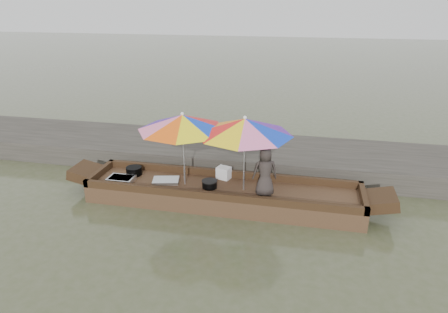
% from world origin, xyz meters
% --- Properties ---
extents(water, '(80.00, 80.00, 0.00)m').
position_xyz_m(water, '(0.00, 0.00, 0.00)').
color(water, '#414829').
rests_on(water, ground).
extents(dock, '(22.00, 2.20, 0.50)m').
position_xyz_m(dock, '(0.00, 2.20, 0.25)').
color(dock, '#2D2B26').
rests_on(dock, ground).
extents(boat_hull, '(5.63, 1.20, 0.35)m').
position_xyz_m(boat_hull, '(0.00, 0.00, 0.17)').
color(boat_hull, '#352115').
rests_on(boat_hull, water).
extents(cooking_pot, '(0.34, 0.34, 0.18)m').
position_xyz_m(cooking_pot, '(-2.06, 0.22, 0.44)').
color(cooking_pot, black).
rests_on(cooking_pot, boat_hull).
extents(tray_crayfish, '(0.55, 0.38, 0.09)m').
position_xyz_m(tray_crayfish, '(-2.19, -0.15, 0.39)').
color(tray_crayfish, silver).
rests_on(tray_crayfish, boat_hull).
extents(tray_scallop, '(0.62, 0.49, 0.06)m').
position_xyz_m(tray_scallop, '(-1.24, 0.01, 0.38)').
color(tray_scallop, silver).
rests_on(tray_scallop, boat_hull).
extents(charcoal_grill, '(0.30, 0.30, 0.14)m').
position_xyz_m(charcoal_grill, '(-0.27, -0.06, 0.42)').
color(charcoal_grill, black).
rests_on(charcoal_grill, boat_hull).
extents(supply_bag, '(0.33, 0.29, 0.26)m').
position_xyz_m(supply_bag, '(-0.08, 0.45, 0.48)').
color(supply_bag, silver).
rests_on(supply_bag, boat_hull).
extents(vendor, '(0.56, 0.45, 1.00)m').
position_xyz_m(vendor, '(0.87, -0.13, 0.85)').
color(vendor, '#2F2926').
rests_on(vendor, boat_hull).
extents(umbrella_bow, '(2.09, 2.09, 1.55)m').
position_xyz_m(umbrella_bow, '(-0.82, 0.00, 1.12)').
color(umbrella_bow, red).
rests_on(umbrella_bow, boat_hull).
extents(umbrella_stern, '(1.96, 1.96, 1.55)m').
position_xyz_m(umbrella_stern, '(0.43, 0.00, 1.12)').
color(umbrella_stern, '#5914A5').
rests_on(umbrella_stern, boat_hull).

